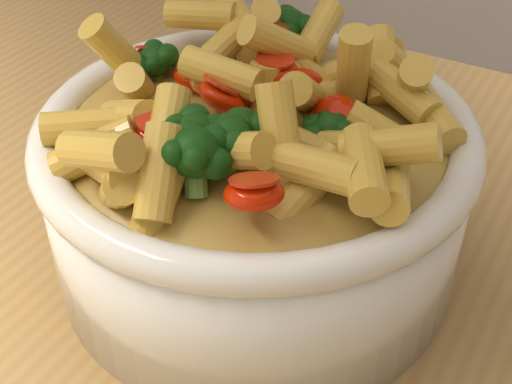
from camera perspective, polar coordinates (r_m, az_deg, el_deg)
The scene contains 2 objects.
serving_bowl at distance 0.44m, azimuth 0.00°, elevation 0.14°, with size 0.26×0.26×0.11m.
pasta_salad at distance 0.40m, azimuth 0.00°, elevation 8.04°, with size 0.21×0.21×0.05m.
Camera 1 is at (0.14, -0.24, 1.22)m, focal length 50.00 mm.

